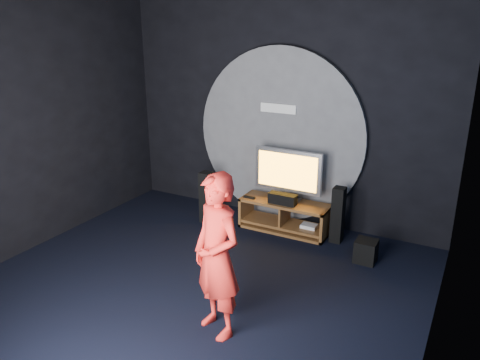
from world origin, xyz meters
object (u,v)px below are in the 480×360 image
media_console (285,218)px  player (217,256)px  subwoofer (366,251)px  tv (288,173)px  tower_speaker_right (338,215)px  tower_speaker_left (206,197)px

media_console → player: 2.57m
subwoofer → media_console: bearing=163.6°
media_console → player: bearing=-82.3°
subwoofer → tv: bearing=160.9°
tv → tower_speaker_right: (0.78, -0.06, -0.47)m
tower_speaker_left → tower_speaker_right: 1.97m
player → tv: bearing=121.9°
tower_speaker_left → subwoofer: bearing=-2.4°
tv → tower_speaker_left: 1.30m
tv → player: 2.56m
tower_speaker_left → tv: bearing=16.4°
tower_speaker_right → subwoofer: tower_speaker_right is taller
media_console → tower_speaker_right: (0.77, 0.01, 0.20)m
tower_speaker_left → subwoofer: (2.45, -0.10, -0.25)m
tv → subwoofer: tv is taller
media_console → player: (0.33, -2.47, 0.63)m
tower_speaker_right → subwoofer: bearing=-37.6°
tower_speaker_right → player: player is taller
media_console → tower_speaker_right: size_ratio=1.63×
tv → tower_speaker_right: tv is taller
tv → subwoofer: bearing=-19.1°
tower_speaker_left → player: 2.69m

